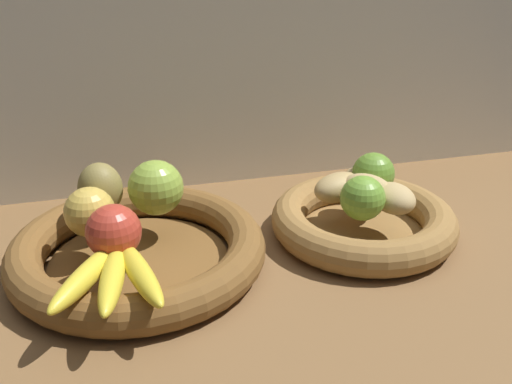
{
  "coord_description": "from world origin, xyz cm",
  "views": [
    {
      "loc": [
        -20.08,
        -65.13,
        42.28
      ],
      "look_at": [
        -1.81,
        3.84,
        9.09
      ],
      "focal_mm": 40.43,
      "sensor_mm": 36.0,
      "label": 1
    }
  ],
  "objects_px": {
    "apple_green_back": "(156,188)",
    "potato_large": "(366,190)",
    "apple_red_front": "(114,232)",
    "banana_bunch_front": "(114,273)",
    "fruit_bowl_left": "(138,250)",
    "potato_small": "(393,198)",
    "pear_brown": "(100,189)",
    "apple_golden_left": "(90,212)",
    "potato_oblong": "(338,187)",
    "lime_near": "(362,197)",
    "fruit_bowl_right": "(363,221)",
    "lime_far": "(373,174)",
    "potato_back": "(366,180)"
  },
  "relations": [
    {
      "from": "apple_green_back",
      "to": "potato_large",
      "type": "relative_size",
      "value": 0.99
    },
    {
      "from": "apple_red_front",
      "to": "banana_bunch_front",
      "type": "relative_size",
      "value": 0.41
    },
    {
      "from": "fruit_bowl_left",
      "to": "banana_bunch_front",
      "type": "distance_m",
      "value": 0.12
    },
    {
      "from": "apple_green_back",
      "to": "potato_small",
      "type": "relative_size",
      "value": 1.08
    },
    {
      "from": "apple_red_front",
      "to": "pear_brown",
      "type": "relative_size",
      "value": 0.91
    },
    {
      "from": "potato_small",
      "to": "potato_large",
      "type": "height_order",
      "value": "potato_large"
    },
    {
      "from": "banana_bunch_front",
      "to": "apple_golden_left",
      "type": "bearing_deg",
      "value": 100.8
    },
    {
      "from": "banana_bunch_front",
      "to": "potato_large",
      "type": "bearing_deg",
      "value": 17.34
    },
    {
      "from": "fruit_bowl_left",
      "to": "potato_oblong",
      "type": "relative_size",
      "value": 4.14
    },
    {
      "from": "apple_golden_left",
      "to": "potato_small",
      "type": "height_order",
      "value": "apple_golden_left"
    },
    {
      "from": "lime_near",
      "to": "potato_oblong",
      "type": "bearing_deg",
      "value": 98.65
    },
    {
      "from": "apple_golden_left",
      "to": "potato_small",
      "type": "bearing_deg",
      "value": -5.37
    },
    {
      "from": "fruit_bowl_left",
      "to": "fruit_bowl_right",
      "type": "bearing_deg",
      "value": 0.0
    },
    {
      "from": "apple_golden_left",
      "to": "potato_large",
      "type": "xyz_separation_m",
      "value": [
        0.39,
        -0.01,
        -0.01
      ]
    },
    {
      "from": "banana_bunch_front",
      "to": "lime_far",
      "type": "distance_m",
      "value": 0.42
    },
    {
      "from": "apple_green_back",
      "to": "potato_large",
      "type": "bearing_deg",
      "value": -10.04
    },
    {
      "from": "apple_red_front",
      "to": "apple_green_back",
      "type": "bearing_deg",
      "value": 59.58
    },
    {
      "from": "potato_large",
      "to": "lime_near",
      "type": "height_order",
      "value": "lime_near"
    },
    {
      "from": "apple_green_back",
      "to": "potato_oblong",
      "type": "bearing_deg",
      "value": -5.88
    },
    {
      "from": "apple_red_front",
      "to": "potato_back",
      "type": "xyz_separation_m",
      "value": [
        0.38,
        0.09,
        -0.01
      ]
    },
    {
      "from": "potato_large",
      "to": "potato_oblong",
      "type": "bearing_deg",
      "value": 142.13
    },
    {
      "from": "potato_small",
      "to": "potato_oblong",
      "type": "xyz_separation_m",
      "value": [
        -0.06,
        0.05,
        0.0
      ]
    },
    {
      "from": "potato_small",
      "to": "apple_red_front",
      "type": "bearing_deg",
      "value": -176.37
    },
    {
      "from": "fruit_bowl_left",
      "to": "potato_large",
      "type": "bearing_deg",
      "value": 0.0
    },
    {
      "from": "fruit_bowl_right",
      "to": "potato_small",
      "type": "height_order",
      "value": "potato_small"
    },
    {
      "from": "apple_red_front",
      "to": "potato_large",
      "type": "xyz_separation_m",
      "value": [
        0.36,
        0.05,
        -0.01
      ]
    },
    {
      "from": "apple_green_back",
      "to": "pear_brown",
      "type": "height_order",
      "value": "apple_green_back"
    },
    {
      "from": "potato_large",
      "to": "potato_back",
      "type": "relative_size",
      "value": 1.11
    },
    {
      "from": "potato_large",
      "to": "lime_near",
      "type": "relative_size",
      "value": 1.25
    },
    {
      "from": "apple_green_back",
      "to": "lime_far",
      "type": "relative_size",
      "value": 1.22
    },
    {
      "from": "potato_large",
      "to": "apple_golden_left",
      "type": "bearing_deg",
      "value": 178.5
    },
    {
      "from": "fruit_bowl_right",
      "to": "lime_near",
      "type": "bearing_deg",
      "value": -123.69
    },
    {
      "from": "apple_golden_left",
      "to": "potato_large",
      "type": "bearing_deg",
      "value": -1.5
    },
    {
      "from": "fruit_bowl_right",
      "to": "apple_red_front",
      "type": "distance_m",
      "value": 0.37
    },
    {
      "from": "fruit_bowl_left",
      "to": "potato_large",
      "type": "height_order",
      "value": "potato_large"
    },
    {
      "from": "fruit_bowl_left",
      "to": "lime_far",
      "type": "relative_size",
      "value": 5.4
    },
    {
      "from": "apple_red_front",
      "to": "lime_far",
      "type": "relative_size",
      "value": 1.06
    },
    {
      "from": "apple_green_back",
      "to": "apple_golden_left",
      "type": "xyz_separation_m",
      "value": [
        -0.09,
        -0.04,
        -0.01
      ]
    },
    {
      "from": "apple_red_front",
      "to": "potato_oblong",
      "type": "height_order",
      "value": "apple_red_front"
    },
    {
      "from": "apple_red_front",
      "to": "pear_brown",
      "type": "bearing_deg",
      "value": 95.84
    },
    {
      "from": "fruit_bowl_right",
      "to": "potato_back",
      "type": "bearing_deg",
      "value": 65.56
    },
    {
      "from": "lime_far",
      "to": "potato_back",
      "type": "bearing_deg",
      "value": 152.74
    },
    {
      "from": "potato_small",
      "to": "fruit_bowl_right",
      "type": "bearing_deg",
      "value": 135.0
    },
    {
      "from": "apple_red_front",
      "to": "lime_far",
      "type": "height_order",
      "value": "apple_red_front"
    },
    {
      "from": "apple_red_front",
      "to": "lime_near",
      "type": "distance_m",
      "value": 0.33
    },
    {
      "from": "apple_red_front",
      "to": "pear_brown",
      "type": "height_order",
      "value": "pear_brown"
    },
    {
      "from": "fruit_bowl_left",
      "to": "potato_small",
      "type": "relative_size",
      "value": 4.81
    },
    {
      "from": "pear_brown",
      "to": "lime_near",
      "type": "xyz_separation_m",
      "value": [
        0.35,
        -0.11,
        -0.01
      ]
    },
    {
      "from": "apple_green_back",
      "to": "lime_far",
      "type": "xyz_separation_m",
      "value": [
        0.32,
        -0.02,
        -0.01
      ]
    },
    {
      "from": "apple_green_back",
      "to": "apple_golden_left",
      "type": "bearing_deg",
      "value": -154.85
    }
  ]
}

